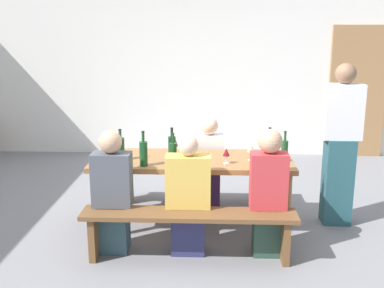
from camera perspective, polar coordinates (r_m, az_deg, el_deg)
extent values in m
plane|color=slate|center=(4.92, 0.00, -10.24)|extent=(24.00, 24.00, 0.00)
cube|color=silver|center=(7.62, 0.94, 10.74)|extent=(14.00, 0.20, 3.20)
cube|color=#9E7247|center=(7.89, 19.74, 6.03)|extent=(0.90, 0.06, 2.10)
cube|color=olive|center=(4.67, 0.00, -2.09)|extent=(2.00, 0.79, 0.05)
cylinder|color=olive|center=(4.60, -11.82, -7.56)|extent=(0.07, 0.07, 0.70)
cylinder|color=olive|center=(4.53, 11.68, -7.90)|extent=(0.07, 0.07, 0.70)
cylinder|color=olive|center=(5.21, -10.07, -4.91)|extent=(0.07, 0.07, 0.70)
cylinder|color=olive|center=(5.15, 10.50, -5.16)|extent=(0.07, 0.07, 0.70)
cube|color=brown|center=(4.11, -0.39, -8.70)|extent=(1.90, 0.30, 0.04)
cube|color=brown|center=(4.32, -11.97, -11.11)|extent=(0.06, 0.24, 0.41)
cube|color=brown|center=(4.25, 11.42, -11.51)|extent=(0.06, 0.24, 0.41)
cube|color=brown|center=(5.42, 0.29, -3.08)|extent=(1.90, 0.30, 0.04)
cube|color=brown|center=(5.58, -8.53, -5.16)|extent=(0.06, 0.24, 0.41)
cube|color=brown|center=(5.53, 9.19, -5.38)|extent=(0.06, 0.24, 0.41)
cylinder|color=#194723|center=(4.34, -2.34, -1.39)|extent=(0.07, 0.07, 0.23)
cylinder|color=#194723|center=(4.30, -2.36, 0.65)|extent=(0.02, 0.02, 0.08)
cylinder|color=black|center=(4.29, -2.37, 1.28)|extent=(0.03, 0.03, 0.01)
cylinder|color=#194723|center=(4.63, 11.36, -0.85)|extent=(0.07, 0.07, 0.21)
cylinder|color=#194723|center=(4.60, 11.45, 0.91)|extent=(0.02, 0.02, 0.08)
cylinder|color=black|center=(4.59, 11.48, 1.50)|extent=(0.03, 0.03, 0.01)
cylinder|color=#194723|center=(4.40, -6.02, -1.21)|extent=(0.08, 0.08, 0.24)
cylinder|color=#194723|center=(4.36, -6.07, 0.86)|extent=(0.03, 0.03, 0.09)
cylinder|color=black|center=(4.35, -6.09, 1.52)|extent=(0.03, 0.03, 0.01)
cylinder|color=#143319|center=(4.63, -2.49, -0.45)|extent=(0.08, 0.08, 0.23)
cylinder|color=#143319|center=(4.60, -2.51, 1.40)|extent=(0.03, 0.03, 0.08)
cylinder|color=black|center=(4.59, -2.52, 1.96)|extent=(0.03, 0.03, 0.01)
cylinder|color=#234C2D|center=(4.78, 9.53, -0.35)|extent=(0.07, 0.07, 0.20)
cylinder|color=#234C2D|center=(4.74, 9.60, 1.36)|extent=(0.03, 0.03, 0.09)
cylinder|color=black|center=(4.73, 9.62, 1.95)|extent=(0.03, 0.03, 0.01)
cylinder|color=#234C2D|center=(4.63, -8.82, -0.61)|extent=(0.08, 0.08, 0.23)
cylinder|color=#234C2D|center=(4.60, -8.89, 1.22)|extent=(0.03, 0.03, 0.08)
cylinder|color=black|center=(4.59, -8.91, 1.75)|extent=(0.03, 0.03, 0.01)
cylinder|color=silver|center=(4.49, 4.24, -2.38)|extent=(0.06, 0.06, 0.01)
cylinder|color=silver|center=(4.48, 4.25, -1.90)|extent=(0.01, 0.01, 0.07)
cone|color=maroon|center=(4.46, 4.26, -1.00)|extent=(0.07, 0.07, 0.07)
cylinder|color=silver|center=(4.85, -2.09, -1.14)|extent=(0.06, 0.06, 0.01)
cylinder|color=silver|center=(4.84, -2.09, -0.70)|extent=(0.01, 0.01, 0.07)
cone|color=maroon|center=(4.82, -2.10, 0.25)|extent=(0.06, 0.06, 0.09)
cylinder|color=silver|center=(4.64, 7.26, -1.95)|extent=(0.06, 0.06, 0.01)
cylinder|color=silver|center=(4.62, 7.28, -1.43)|extent=(0.01, 0.01, 0.08)
cone|color=beige|center=(4.60, 7.31, -0.46)|extent=(0.07, 0.07, 0.08)
cube|color=#314E57|center=(4.41, -9.62, -10.16)|extent=(0.27, 0.24, 0.45)
cube|color=#4C515B|center=(4.24, -9.87, -4.34)|extent=(0.35, 0.20, 0.49)
sphere|color=tan|center=(4.15, -10.07, 0.26)|extent=(0.21, 0.21, 0.21)
cube|color=navy|center=(4.33, -0.46, -10.45)|extent=(0.30, 0.24, 0.45)
cube|color=gold|center=(4.16, -0.47, -4.62)|extent=(0.41, 0.20, 0.48)
sphere|color=beige|center=(4.07, -0.48, -0.21)|extent=(0.18, 0.18, 0.18)
cube|color=#2B483D|center=(4.36, 9.20, -10.47)|extent=(0.25, 0.24, 0.45)
cube|color=#C6383D|center=(4.18, 9.45, -4.48)|extent=(0.33, 0.20, 0.51)
sphere|color=tan|center=(4.09, 9.64, 0.35)|extent=(0.22, 0.22, 0.22)
cube|color=#4E2B5C|center=(5.34, 2.03, -5.68)|extent=(0.26, 0.24, 0.45)
cube|color=silver|center=(5.21, 2.07, -1.13)|extent=(0.35, 0.20, 0.43)
sphere|color=beige|center=(5.14, 2.10, 2.26)|extent=(0.20, 0.20, 0.20)
cube|color=#26535C|center=(5.11, 17.54, -4.41)|extent=(0.29, 0.24, 0.92)
cube|color=silver|center=(4.94, 18.15, 3.82)|extent=(0.38, 0.20, 0.56)
sphere|color=#846047|center=(4.89, 18.49, 8.27)|extent=(0.21, 0.21, 0.21)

